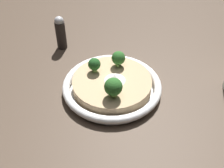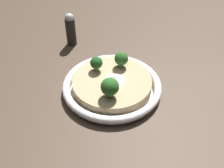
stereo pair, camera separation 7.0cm
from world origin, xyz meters
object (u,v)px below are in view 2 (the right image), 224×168
(broccoli_front_left, at_px, (110,87))
(pepper_shaker, at_px, (71,29))
(risotto_bowl, at_px, (112,85))
(broccoli_back, at_px, (96,63))
(broccoli_right, at_px, (122,59))

(broccoli_front_left, height_order, pepper_shaker, pepper_shaker)
(risotto_bowl, bearing_deg, broccoli_back, 69.96)
(risotto_bowl, distance_m, pepper_shaker, 0.25)
(risotto_bowl, xyz_separation_m, broccoli_front_left, (-0.06, -0.02, 0.05))
(broccoli_front_left, height_order, broccoli_right, broccoli_front_left)
(pepper_shaker, bearing_deg, risotto_bowl, -125.74)
(broccoli_front_left, xyz_separation_m, broccoli_right, (0.11, 0.02, -0.00))
(broccoli_back, height_order, pepper_shaker, pepper_shaker)
(risotto_bowl, height_order, pepper_shaker, pepper_shaker)
(broccoli_right, height_order, pepper_shaker, pepper_shaker)
(broccoli_back, height_order, broccoli_front_left, broccoli_front_left)
(broccoli_back, relative_size, pepper_shaker, 0.38)
(broccoli_back, xyz_separation_m, broccoli_right, (0.04, -0.05, 0.00))
(risotto_bowl, distance_m, broccoli_back, 0.07)
(broccoli_back, bearing_deg, broccoli_front_left, -136.29)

